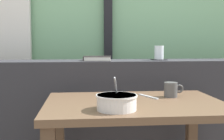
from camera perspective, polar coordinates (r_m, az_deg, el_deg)
The scene contains 9 objects.
window_divider_post at distance 2.59m, azimuth -0.76°, elevation 11.59°, with size 0.07×0.05×2.60m, color black.
dark_console_ledge at distance 2.21m, azimuth 2.09°, elevation -9.70°, with size 2.80×0.30×0.89m, color #2D2D33.
breakfast_table at distance 1.61m, azimuth 4.35°, elevation -10.48°, with size 0.94×0.66×0.71m.
coaster_square at distance 2.20m, azimuth 8.96°, elevation 1.97°, with size 0.10×0.10×0.01m, color black.
juice_glass at distance 2.20m, azimuth 8.98°, elevation 3.18°, with size 0.07×0.07×0.10m.
closed_book at distance 2.09m, azimuth -2.86°, elevation 2.23°, with size 0.20×0.16×0.03m.
soup_bowl at distance 1.39m, azimuth 0.90°, elevation -6.17°, with size 0.19×0.19×0.16m.
fork_utensil at distance 1.73m, azimuth 6.96°, elevation -5.06°, with size 0.02×0.17×0.01m, color silver.
ceramic_mug at distance 1.74m, azimuth 11.24°, elevation -3.70°, with size 0.11×0.08×0.08m.
Camera 1 is at (-0.29, -1.56, 1.02)m, focal length 47.78 mm.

